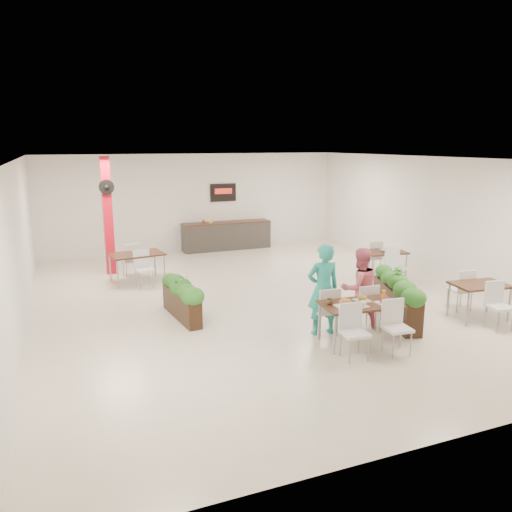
{
  "coord_description": "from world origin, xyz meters",
  "views": [
    {
      "loc": [
        -4.22,
        -10.18,
        3.55
      ],
      "look_at": [
        -0.25,
        -0.19,
        1.1
      ],
      "focal_mm": 35.0,
      "sensor_mm": 36.0,
      "label": 1
    }
  ],
  "objects_px": {
    "diner_man": "(323,289)",
    "diner_woman": "(359,289)",
    "service_counter": "(227,235)",
    "planter_left": "(181,295)",
    "planter_right": "(397,296)",
    "red_column": "(108,215)",
    "main_table": "(360,310)",
    "side_table_b": "(384,256)",
    "side_table_c": "(480,290)",
    "side_table_a": "(137,258)"
  },
  "relations": [
    {
      "from": "red_column",
      "to": "diner_man",
      "type": "xyz_separation_m",
      "value": [
        3.25,
        -6.13,
        -0.77
      ]
    },
    {
      "from": "main_table",
      "to": "side_table_b",
      "type": "distance_m",
      "value": 4.64
    },
    {
      "from": "planter_left",
      "to": "planter_right",
      "type": "height_order",
      "value": "planter_right"
    },
    {
      "from": "diner_man",
      "to": "side_table_b",
      "type": "bearing_deg",
      "value": -134.65
    },
    {
      "from": "planter_left",
      "to": "side_table_b",
      "type": "height_order",
      "value": "side_table_b"
    },
    {
      "from": "planter_left",
      "to": "planter_right",
      "type": "xyz_separation_m",
      "value": [
        4.04,
        -1.75,
        0.02
      ]
    },
    {
      "from": "red_column",
      "to": "diner_woman",
      "type": "height_order",
      "value": "red_column"
    },
    {
      "from": "side_table_c",
      "to": "red_column",
      "type": "bearing_deg",
      "value": 142.04
    },
    {
      "from": "planter_right",
      "to": "diner_woman",
      "type": "bearing_deg",
      "value": -174.61
    },
    {
      "from": "diner_woman",
      "to": "diner_man",
      "type": "bearing_deg",
      "value": 5.53
    },
    {
      "from": "planter_right",
      "to": "side_table_b",
      "type": "distance_m",
      "value": 3.23
    },
    {
      "from": "side_table_b",
      "to": "side_table_c",
      "type": "xyz_separation_m",
      "value": [
        -0.06,
        -3.33,
        -0.01
      ]
    },
    {
      "from": "main_table",
      "to": "side_table_b",
      "type": "relative_size",
      "value": 1.05
    },
    {
      "from": "diner_woman",
      "to": "side_table_a",
      "type": "height_order",
      "value": "diner_woman"
    },
    {
      "from": "planter_left",
      "to": "diner_man",
      "type": "bearing_deg",
      "value": -38.95
    },
    {
      "from": "diner_woman",
      "to": "side_table_c",
      "type": "xyz_separation_m",
      "value": [
        2.57,
        -0.48,
        -0.19
      ]
    },
    {
      "from": "red_column",
      "to": "side_table_b",
      "type": "xyz_separation_m",
      "value": [
        6.67,
        -3.27,
        -1.02
      ]
    },
    {
      "from": "diner_man",
      "to": "side_table_c",
      "type": "xyz_separation_m",
      "value": [
        3.37,
        -0.48,
        -0.26
      ]
    },
    {
      "from": "diner_man",
      "to": "side_table_c",
      "type": "distance_m",
      "value": 3.41
    },
    {
      "from": "diner_man",
      "to": "diner_woman",
      "type": "bearing_deg",
      "value": -174.47
    },
    {
      "from": "service_counter",
      "to": "planter_left",
      "type": "relative_size",
      "value": 1.73
    },
    {
      "from": "red_column",
      "to": "planter_left",
      "type": "bearing_deg",
      "value": -77.23
    },
    {
      "from": "planter_left",
      "to": "side_table_a",
      "type": "xyz_separation_m",
      "value": [
        -0.42,
        3.16,
        0.15
      ]
    },
    {
      "from": "red_column",
      "to": "side_table_b",
      "type": "bearing_deg",
      "value": -26.12
    },
    {
      "from": "diner_woman",
      "to": "planter_left",
      "type": "bearing_deg",
      "value": -25.35
    },
    {
      "from": "red_column",
      "to": "service_counter",
      "type": "relative_size",
      "value": 1.07
    },
    {
      "from": "diner_man",
      "to": "side_table_b",
      "type": "distance_m",
      "value": 4.47
    },
    {
      "from": "service_counter",
      "to": "side_table_c",
      "type": "bearing_deg",
      "value": -72.82
    },
    {
      "from": "diner_man",
      "to": "planter_left",
      "type": "xyz_separation_m",
      "value": [
        -2.27,
        1.84,
        -0.38
      ]
    },
    {
      "from": "diner_man",
      "to": "diner_woman",
      "type": "relative_size",
      "value": 1.09
    },
    {
      "from": "service_counter",
      "to": "planter_left",
      "type": "bearing_deg",
      "value": -116.18
    },
    {
      "from": "side_table_a",
      "to": "planter_right",
      "type": "bearing_deg",
      "value": -55.85
    },
    {
      "from": "service_counter",
      "to": "planter_left",
      "type": "height_order",
      "value": "service_counter"
    },
    {
      "from": "side_table_a",
      "to": "main_table",
      "type": "bearing_deg",
      "value": -69.46
    },
    {
      "from": "diner_man",
      "to": "red_column",
      "type": "bearing_deg",
      "value": -56.56
    },
    {
      "from": "side_table_b",
      "to": "side_table_a",
      "type": "bearing_deg",
      "value": 166.24
    },
    {
      "from": "planter_left",
      "to": "red_column",
      "type": "bearing_deg",
      "value": 102.77
    },
    {
      "from": "side_table_b",
      "to": "main_table",
      "type": "bearing_deg",
      "value": -125.3
    },
    {
      "from": "service_counter",
      "to": "side_table_a",
      "type": "xyz_separation_m",
      "value": [
        -3.45,
        -2.99,
        0.15
      ]
    },
    {
      "from": "main_table",
      "to": "side_table_c",
      "type": "xyz_separation_m",
      "value": [
        2.98,
        0.18,
        -0.02
      ]
    },
    {
      "from": "diner_man",
      "to": "planter_left",
      "type": "relative_size",
      "value": 1.0
    },
    {
      "from": "red_column",
      "to": "side_table_b",
      "type": "height_order",
      "value": "red_column"
    },
    {
      "from": "service_counter",
      "to": "diner_woman",
      "type": "xyz_separation_m",
      "value": [
        0.05,
        -7.99,
        0.31
      ]
    },
    {
      "from": "diner_woman",
      "to": "planter_right",
      "type": "xyz_separation_m",
      "value": [
        0.96,
        0.09,
        -0.29
      ]
    },
    {
      "from": "planter_right",
      "to": "side_table_b",
      "type": "bearing_deg",
      "value": 58.96
    },
    {
      "from": "diner_woman",
      "to": "side_table_b",
      "type": "distance_m",
      "value": 3.88
    },
    {
      "from": "diner_woman",
      "to": "service_counter",
      "type": "bearing_deg",
      "value": -84.13
    },
    {
      "from": "diner_man",
      "to": "diner_woman",
      "type": "distance_m",
      "value": 0.8
    },
    {
      "from": "service_counter",
      "to": "main_table",
      "type": "height_order",
      "value": "service_counter"
    },
    {
      "from": "service_counter",
      "to": "planter_right",
      "type": "height_order",
      "value": "service_counter"
    }
  ]
}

